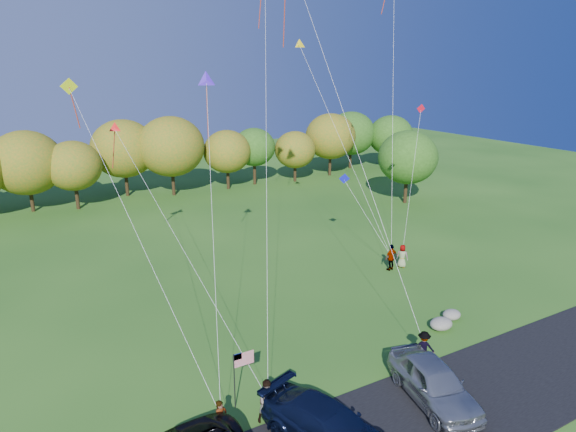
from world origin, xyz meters
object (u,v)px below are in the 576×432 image
Objects in this scene: flyer_a at (221,420)px; flyer_b at (268,401)px; minivan_silver at (434,382)px; flyer_d at (391,257)px; flyer_c at (424,347)px; minivan_navy at (329,428)px; flyer_e at (402,256)px.

flyer_a is 2.03m from flyer_b.
flyer_a is at bearing 176.82° from minivan_silver.
minivan_silver is at bearing 48.95° from flyer_d.
flyer_c is (10.45, 0.00, 0.00)m from flyer_a.
minivan_navy reaches higher than flyer_a.
flyer_a is at bearing 42.40° from flyer_c.
flyer_b is (-1.24, 2.49, 0.04)m from minivan_navy.
flyer_d is at bearing 55.02° from flyer_e.
flyer_b is 17.60m from flyer_d.
flyer_e is (17.78, 9.68, 0.02)m from flyer_a.
flyer_c is at bearing 106.21° from flyer_e.
flyer_c reaches higher than flyer_a.
flyer_a is 19.33m from flyer_d.
flyer_e is at bearing 3.93° from flyer_a.
flyer_b reaches higher than flyer_a.
flyer_d reaches higher than minivan_navy.
minivan_navy is 3.41× the size of flyer_e.
flyer_c is at bearing 49.61° from flyer_d.
minivan_silver is at bearing -17.36° from minivan_navy.
minivan_navy is at bearing 93.35° from flyer_e.
flyer_a is 0.98× the size of flyer_e.
flyer_a is at bearing 22.71° from flyer_d.
flyer_b is at bearing -24.62° from flyer_a.
flyer_b reaches higher than flyer_e.
flyer_e reaches higher than flyer_a.
flyer_d is at bearing -80.76° from flyer_c.
flyer_d is (16.75, 9.65, 0.14)m from flyer_a.
minivan_silver is 3.15× the size of flyer_c.
minivan_navy is 2.97× the size of flyer_d.
flyer_b is at bearing 26.00° from flyer_d.
minivan_silver is 3.17× the size of flyer_a.
flyer_c is 11.52m from flyer_d.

